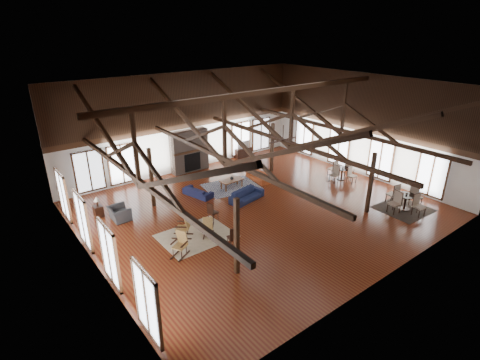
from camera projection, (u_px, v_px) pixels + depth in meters
floor at (258, 209)px, 18.71m from camera, size 16.00×16.00×0.00m
ceiling at (261, 87)px, 16.40m from camera, size 16.00×14.00×0.02m
wall_back at (185, 123)px, 22.68m from camera, size 16.00×0.02×6.00m
wall_front at (396, 204)px, 12.42m from camera, size 16.00×0.02×6.00m
wall_left at (85, 195)px, 13.06m from camera, size 0.02×14.00×6.00m
wall_right at (363, 126)px, 22.04m from camera, size 0.02×14.00×6.00m
roof_truss at (260, 130)px, 17.15m from camera, size 15.60×14.07×3.14m
post_grid at (259, 181)px, 18.12m from camera, size 8.16×7.16×3.05m
fireplace at (189, 151)px, 23.10m from camera, size 2.50×0.69×2.60m
ceiling_fan at (283, 139)px, 16.82m from camera, size 1.60×1.60×0.75m
sofa_navy_front at (247, 195)px, 19.50m from camera, size 2.11×1.16×0.58m
sofa_navy_left at (198, 192)px, 20.01m from camera, size 1.82×1.09×0.50m
sofa_orange at (258, 176)px, 22.03m from camera, size 1.79×0.87×0.50m
coffee_table at (232, 181)px, 20.90m from camera, size 1.35×0.72×0.51m
vase at (232, 178)px, 20.86m from camera, size 0.20×0.20×0.21m
armchair at (119, 213)px, 17.53m from camera, size 1.01×0.88×0.65m
side_table_lamp at (98, 209)px, 17.81m from camera, size 0.41×0.41×1.05m
rocking_chair_a at (184, 226)px, 16.02m from camera, size 0.96×0.91×1.12m
rocking_chair_b at (208, 227)px, 16.08m from camera, size 0.79×0.84×0.97m
rocking_chair_c at (181, 243)px, 14.80m from camera, size 0.94×0.79×1.07m
side_chair_a at (212, 211)px, 17.32m from camera, size 0.46×0.46×0.93m
side_chair_b at (234, 236)px, 15.18m from camera, size 0.50×0.50×0.99m
cafe_table_near at (406, 199)px, 18.44m from camera, size 2.13×2.13×1.09m
cafe_table_far at (342, 171)px, 22.07m from camera, size 1.88×1.88×0.99m
cup_near at (407, 194)px, 18.33m from camera, size 0.15×0.15×0.09m
cup_far at (343, 168)px, 21.90m from camera, size 0.15×0.15×0.09m
tv_console at (243, 152)px, 25.92m from camera, size 1.24×0.47×0.62m
television at (243, 145)px, 25.70m from camera, size 0.93×0.22×0.53m
rug_tan at (196, 236)px, 16.28m from camera, size 3.04×2.39×0.01m
rug_navy at (231, 187)px, 21.24m from camera, size 3.27×2.66×0.01m
rug_dark at (403, 209)px, 18.68m from camera, size 2.50×2.29×0.01m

